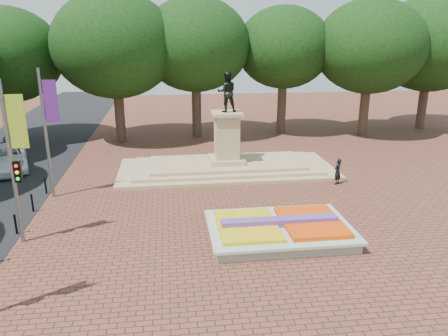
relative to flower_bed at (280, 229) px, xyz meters
name	(u,v)px	position (x,y,z in m)	size (l,w,h in m)	color
ground	(249,220)	(-1.03, 2.00, -0.38)	(90.00, 90.00, 0.00)	brown
flower_bed	(280,229)	(0.00, 0.00, 0.00)	(6.30, 4.30, 0.91)	gray
monument	(227,158)	(-1.03, 10.00, 0.50)	(14.00, 6.00, 6.40)	tan
tree_row_back	(238,58)	(1.31, 20.00, 6.29)	(44.80, 8.80, 10.43)	#3A2B1F
banner_poles	(11,158)	(-11.10, 0.69, 3.50)	(0.88, 11.17, 7.00)	slate
bollard_row	(6,236)	(-11.73, 0.50, 0.15)	(0.12, 13.12, 0.98)	black
van	(5,158)	(-15.52, 11.99, 0.43)	(2.67, 5.78, 1.61)	white
pedestrian	(338,171)	(5.18, 6.50, 0.41)	(0.58, 0.38, 1.58)	black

